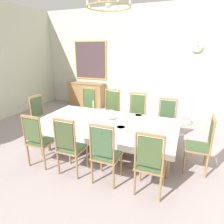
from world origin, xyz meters
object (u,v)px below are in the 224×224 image
at_px(chair_south_c, 105,153).
at_px(chair_head_west, 42,118).
at_px(spoon_primary, 144,117).
at_px(chair_south_d, 150,162).
at_px(bowl_far_left, 73,121).
at_px(chandelier, 109,7).
at_px(soup_tureen, 109,115).
at_px(chair_north_c, 136,116).
at_px(chair_north_a, 88,109).
at_px(bowl_near_right, 121,128).
at_px(spoon_secondary, 128,129).
at_px(candlestick_west, 93,111).
at_px(chair_north_d, 166,121).
at_px(bowl_near_left, 138,116).
at_px(chair_head_east, 202,144).
at_px(chair_north_b, 111,112).
at_px(framed_painting, 90,60).
at_px(candlestick_east, 126,115).
at_px(sideboard, 86,94).
at_px(mounted_clock, 197,47).
at_px(chair_south_a, 39,139).
at_px(dining_table, 109,123).

distance_m(chair_south_c, chair_head_west, 2.30).
bearing_deg(spoon_primary, chair_south_d, -69.66).
distance_m(bowl_far_left, chandelier, 2.19).
bearing_deg(soup_tureen, chair_north_c, 71.24).
bearing_deg(chandelier, chair_north_a, 137.70).
height_order(bowl_near_right, spoon_secondary, bowl_near_right).
bearing_deg(candlestick_west, chair_south_c, -54.01).
height_order(chair_north_c, spoon_secondary, chair_north_c).
relative_size(chair_north_d, bowl_near_left, 5.63).
relative_size(chair_head_east, candlestick_west, 2.95).
bearing_deg(chair_north_d, chair_north_b, -0.28).
height_order(bowl_far_left, framed_painting, framed_painting).
relative_size(bowl_near_left, chandelier, 0.24).
xyz_separation_m(bowl_near_right, framed_painting, (-2.55, 3.68, 0.94)).
distance_m(candlestick_east, sideboard, 4.03).
xyz_separation_m(chair_head_east, spoon_primary, (-1.13, 0.41, 0.22)).
bearing_deg(bowl_near_right, framed_painting, 124.71).
distance_m(chair_north_b, chair_north_d, 1.40).
distance_m(candlestick_west, chandelier, 1.97).
xyz_separation_m(chair_north_c, mounted_clock, (1.22, 2.33, 1.63)).
relative_size(chair_head_west, bowl_near_left, 5.83).
distance_m(chair_south_a, chair_head_west, 1.19).
xyz_separation_m(chair_north_b, chair_north_c, (0.67, -0.00, -0.01)).
relative_size(dining_table, bowl_near_left, 14.56).
bearing_deg(chair_north_d, bowl_near_left, 46.34).
relative_size(chair_north_d, chair_head_west, 0.97).
xyz_separation_m(chair_south_a, chair_north_b, (0.69, 1.89, 0.04)).
relative_size(chair_north_a, chair_north_c, 1.04).
bearing_deg(chandelier, chair_south_d, -41.99).
bearing_deg(chair_north_c, spoon_primary, 121.12).
height_order(candlestick_west, bowl_near_right, candlestick_west).
bearing_deg(chair_north_b, spoon_secondary, 123.28).
distance_m(chair_south_c, bowl_near_left, 1.36).
height_order(chair_south_a, soup_tureen, chair_south_a).
distance_m(bowl_far_left, spoon_secondary, 1.13).
xyz_separation_m(chair_north_c, chandelier, (-0.32, -0.95, 2.27)).
bearing_deg(chair_head_east, chair_south_a, 108.45).
bearing_deg(candlestick_east, candlestick_west, 180.00).
xyz_separation_m(spoon_primary, spoon_secondary, (-0.13, -0.78, 0.00)).
xyz_separation_m(bowl_near_left, chandelier, (-0.52, -0.39, 2.06)).
bearing_deg(sideboard, mounted_clock, -176.30).
xyz_separation_m(chair_north_b, framed_painting, (-1.81, 2.34, 1.15)).
bearing_deg(bowl_near_left, dining_table, -143.27).
distance_m(sideboard, mounted_clock, 4.18).
bearing_deg(chair_head_west, bowl_far_left, 70.95).
distance_m(chair_head_east, bowl_near_right, 1.46).
bearing_deg(mounted_clock, chair_north_d, -101.97).
relative_size(soup_tureen, bowl_near_left, 1.42).
xyz_separation_m(spoon_secondary, sideboard, (-2.76, 3.40, -0.32)).
relative_size(dining_table, bowl_near_right, 14.41).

